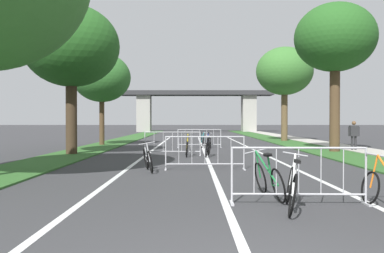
% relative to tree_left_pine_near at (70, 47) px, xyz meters
% --- Properties ---
extents(grass_verge_left, '(2.24, 65.00, 0.05)m').
position_rel_tree_left_pine_near_xyz_m(grass_verge_left, '(0.06, 11.76, -4.82)').
color(grass_verge_left, '#2D5B26').
rests_on(grass_verge_left, ground).
extents(grass_verge_right, '(2.24, 65.00, 0.05)m').
position_rel_tree_left_pine_near_xyz_m(grass_verge_right, '(11.99, 11.76, -4.82)').
color(grass_verge_right, '#2D5B26').
rests_on(grass_verge_right, ground).
extents(sidewalk_path_right, '(1.81, 65.00, 0.08)m').
position_rel_tree_left_pine_near_xyz_m(sidewalk_path_right, '(14.01, 11.76, -4.81)').
color(sidewalk_path_right, '#ADA89E').
rests_on(sidewalk_path_right, ground).
extents(lane_stripe_center, '(0.14, 37.60, 0.01)m').
position_rel_tree_left_pine_near_xyz_m(lane_stripe_center, '(6.02, 3.97, -4.84)').
color(lane_stripe_center, silver).
rests_on(lane_stripe_center, ground).
extents(lane_stripe_right_lane, '(0.14, 37.60, 0.01)m').
position_rel_tree_left_pine_near_xyz_m(lane_stripe_right_lane, '(8.69, 3.97, -4.84)').
color(lane_stripe_right_lane, silver).
rests_on(lane_stripe_right_lane, ground).
extents(lane_stripe_left_lane, '(0.14, 37.60, 0.01)m').
position_rel_tree_left_pine_near_xyz_m(lane_stripe_left_lane, '(3.36, 3.97, -4.84)').
color(lane_stripe_left_lane, silver).
rests_on(lane_stripe_left_lane, ground).
extents(overpass_bridge, '(21.04, 3.46, 5.66)m').
position_rel_tree_left_pine_near_xyz_m(overpass_bridge, '(6.02, 38.89, -0.92)').
color(overpass_bridge, '#2D2D30').
rests_on(overpass_bridge, ground).
extents(tree_left_pine_near, '(4.30, 4.30, 6.71)m').
position_rel_tree_left_pine_near_xyz_m(tree_left_pine_near, '(0.00, 0.00, 0.00)').
color(tree_left_pine_near, '#3D2D1E').
rests_on(tree_left_pine_near, ground).
extents(tree_left_cypress_far, '(3.56, 3.56, 5.72)m').
position_rel_tree_left_pine_near_xyz_m(tree_left_cypress_far, '(-0.17, 7.06, -0.66)').
color(tree_left_cypress_far, '#4C3823').
rests_on(tree_left_cypress_far, ground).
extents(tree_right_pine_far, '(3.89, 3.89, 7.21)m').
position_rel_tree_left_pine_near_xyz_m(tree_right_pine_far, '(12.33, 1.49, 0.65)').
color(tree_right_pine_far, '#4C3823').
rests_on(tree_right_pine_far, ground).
extents(tree_right_maple_mid, '(4.20, 4.20, 7.01)m').
position_rel_tree_left_pine_near_xyz_m(tree_right_maple_mid, '(12.28, 12.18, 0.34)').
color(tree_right_maple_mid, brown).
rests_on(tree_right_maple_mid, ground).
extents(crowd_barrier_nearest, '(2.51, 0.50, 1.05)m').
position_rel_tree_left_pine_near_xyz_m(crowd_barrier_nearest, '(7.37, -10.98, -4.32)').
color(crowd_barrier_nearest, '#ADADB2').
rests_on(crowd_barrier_nearest, ground).
extents(crowd_barrier_second, '(2.51, 0.50, 1.05)m').
position_rel_tree_left_pine_near_xyz_m(crowd_barrier_second, '(5.82, -5.68, -4.32)').
color(crowd_barrier_second, '#ADADB2').
rests_on(crowd_barrier_second, ground).
extents(crowd_barrier_third, '(2.51, 0.53, 1.05)m').
position_rel_tree_left_pine_near_xyz_m(crowd_barrier_third, '(4.55, -0.38, -4.32)').
color(crowd_barrier_third, '#ADADB2').
rests_on(crowd_barrier_third, ground).
extents(crowd_barrier_fourth, '(2.52, 0.55, 1.05)m').
position_rel_tree_left_pine_near_xyz_m(crowd_barrier_fourth, '(5.83, 4.92, -4.32)').
color(crowd_barrier_fourth, '#ADADB2').
rests_on(crowd_barrier_fourth, ground).
extents(bicycle_silver_0, '(0.53, 1.63, 0.93)m').
position_rel_tree_left_pine_near_xyz_m(bicycle_silver_0, '(4.08, -6.08, -4.48)').
color(bicycle_silver_0, black).
rests_on(bicycle_silver_0, ground).
extents(bicycle_green_1, '(0.63, 1.74, 0.95)m').
position_rel_tree_left_pine_near_xyz_m(bicycle_green_1, '(6.92, -10.41, -4.47)').
color(bicycle_green_1, black).
rests_on(bicycle_green_1, ground).
extents(bicycle_white_2, '(0.65, 1.77, 0.97)m').
position_rel_tree_left_pine_near_xyz_m(bicycle_white_2, '(7.11, -11.51, -4.46)').
color(bicycle_white_2, black).
rests_on(bicycle_white_2, ground).
extents(bicycle_blue_3, '(0.47, 1.71, 0.90)m').
position_rel_tree_left_pine_near_xyz_m(bicycle_blue_3, '(6.26, 4.48, -4.49)').
color(bicycle_blue_3, black).
rests_on(bicycle_blue_3, ground).
extents(bicycle_teal_4, '(0.53, 1.67, 0.86)m').
position_rel_tree_left_pine_near_xyz_m(bicycle_teal_4, '(6.04, 5.31, -4.49)').
color(bicycle_teal_4, black).
rests_on(bicycle_teal_4, ground).
extents(bicycle_black_6, '(0.54, 1.67, 0.88)m').
position_rel_tree_left_pine_near_xyz_m(bicycle_black_6, '(6.10, -0.90, -4.50)').
color(bicycle_black_6, black).
rests_on(bicycle_black_6, ground).
extents(bicycle_yellow_7, '(0.47, 1.69, 0.99)m').
position_rel_tree_left_pine_near_xyz_m(bicycle_yellow_7, '(5.20, -0.77, -4.47)').
color(bicycle_yellow_7, black).
rests_on(bicycle_yellow_7, ground).
extents(pedestrian_in_red_jacket, '(0.55, 0.27, 1.52)m').
position_rel_tree_left_pine_near_xyz_m(pedestrian_in_red_jacket, '(13.53, 2.16, -3.92)').
color(pedestrian_in_red_jacket, '#262628').
rests_on(pedestrian_in_red_jacket, ground).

